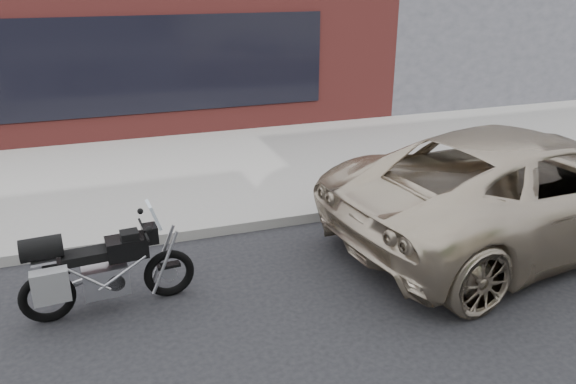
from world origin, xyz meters
TOP-DOWN VIEW (x-y plane):
  - near_sidewalk at (0.00, 7.00)m, footprint 44.00×6.00m
  - storefront at (-2.00, 13.98)m, footprint 14.00×10.07m
  - motorcycle at (-2.12, 2.57)m, footprint 1.89×0.70m
  - minivan at (3.52, 2.60)m, footprint 5.94×3.37m

SIDE VIEW (x-z plane):
  - near_sidewalk at x=0.00m, z-range 0.00..0.15m
  - motorcycle at x=-2.12m, z-range -0.08..1.11m
  - minivan at x=3.52m, z-range 0.00..1.56m
  - storefront at x=-2.00m, z-range 0.00..4.50m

